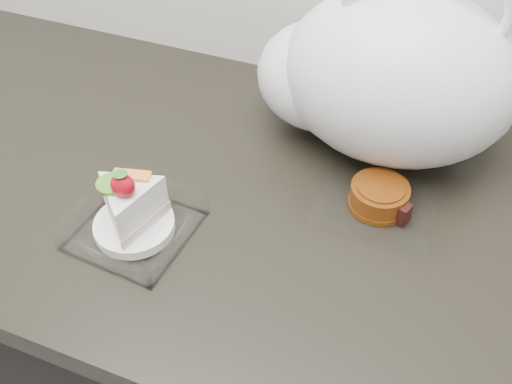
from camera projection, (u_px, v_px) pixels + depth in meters
name	position (u px, v px, depth m)	size (l,w,h in m)	color
counter	(183.00, 326.00, 1.17)	(2.04, 0.64, 0.90)	black
cake_tray	(132.00, 216.00, 0.74)	(0.16, 0.16, 0.11)	white
mooncake_wrap	(380.00, 198.00, 0.78)	(0.17, 0.16, 0.04)	white
plastic_bag	(382.00, 76.00, 0.81)	(0.41, 0.31, 0.31)	white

